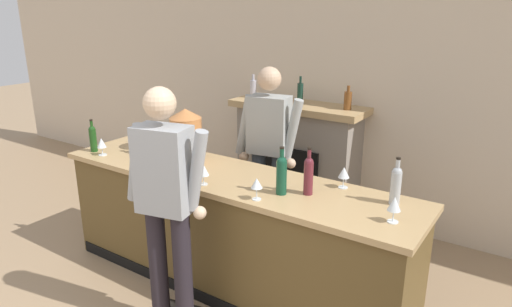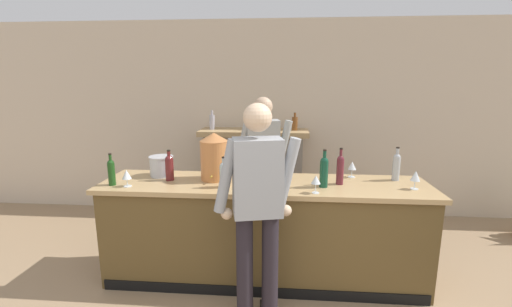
{
  "view_description": "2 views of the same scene",
  "coord_description": "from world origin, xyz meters",
  "px_view_note": "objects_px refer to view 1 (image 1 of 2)",
  "views": [
    {
      "loc": [
        1.84,
        -0.59,
        2.24
      ],
      "look_at": [
        -0.03,
        2.18,
        1.16
      ],
      "focal_mm": 32.0,
      "sensor_mm": 36.0,
      "label": 1
    },
    {
      "loc": [
        -0.04,
        -1.03,
        1.92
      ],
      "look_at": [
        -0.32,
        2.28,
        1.22
      ],
      "focal_mm": 24.0,
      "sensor_mm": 36.0,
      "label": 2
    }
  ],
  "objects_px": {
    "wine_bottle_merlot_tall": "(179,157)",
    "copper_dispenser": "(186,135)",
    "wine_bottle_cabernet_heavy": "(396,184)",
    "person_bartender": "(269,153)",
    "ice_bucket_steel": "(148,138)",
    "wine_glass_by_dispenser": "(203,170)",
    "fireplace_stone": "(297,159)",
    "wine_bottle_port_short": "(146,140)",
    "wine_glass_front_left": "(102,143)",
    "wine_bottle_rose_blush": "(93,137)",
    "wine_bottle_riesling_slim": "(282,173)",
    "wine_bottle_chardonnay_pale": "(309,174)",
    "wine_glass_front_right": "(257,184)",
    "wine_glass_near_bucket": "(394,204)",
    "person_customer": "(167,203)",
    "wine_glass_back_row": "(344,173)"
  },
  "relations": [
    {
      "from": "wine_bottle_merlot_tall",
      "to": "copper_dispenser",
      "type": "bearing_deg",
      "value": 119.2
    },
    {
      "from": "wine_bottle_cabernet_heavy",
      "to": "person_bartender",
      "type": "bearing_deg",
      "value": 159.4
    },
    {
      "from": "ice_bucket_steel",
      "to": "wine_glass_by_dispenser",
      "type": "height_order",
      "value": "ice_bucket_steel"
    },
    {
      "from": "fireplace_stone",
      "to": "wine_bottle_port_short",
      "type": "relative_size",
      "value": 5.22
    },
    {
      "from": "copper_dispenser",
      "to": "ice_bucket_steel",
      "type": "height_order",
      "value": "copper_dispenser"
    },
    {
      "from": "person_bartender",
      "to": "wine_bottle_merlot_tall",
      "type": "distance_m",
      "value": 0.91
    },
    {
      "from": "ice_bucket_steel",
      "to": "wine_glass_front_left",
      "type": "distance_m",
      "value": 0.42
    },
    {
      "from": "ice_bucket_steel",
      "to": "wine_bottle_rose_blush",
      "type": "distance_m",
      "value": 0.49
    },
    {
      "from": "wine_bottle_cabernet_heavy",
      "to": "copper_dispenser",
      "type": "bearing_deg",
      "value": -176.15
    },
    {
      "from": "fireplace_stone",
      "to": "wine_bottle_rose_blush",
      "type": "distance_m",
      "value": 2.15
    },
    {
      "from": "wine_bottle_riesling_slim",
      "to": "wine_bottle_rose_blush",
      "type": "relative_size",
      "value": 1.16
    },
    {
      "from": "wine_bottle_chardonnay_pale",
      "to": "wine_bottle_rose_blush",
      "type": "xyz_separation_m",
      "value": [
        -2.09,
        -0.2,
        -0.02
      ]
    },
    {
      "from": "wine_bottle_merlot_tall",
      "to": "wine_glass_front_right",
      "type": "xyz_separation_m",
      "value": [
        0.81,
        -0.1,
        -0.01
      ]
    },
    {
      "from": "wine_glass_by_dispenser",
      "to": "wine_glass_near_bucket",
      "type": "bearing_deg",
      "value": 7.16
    },
    {
      "from": "wine_bottle_cabernet_heavy",
      "to": "wine_bottle_rose_blush",
      "type": "xyz_separation_m",
      "value": [
        -2.65,
        -0.38,
        -0.01
      ]
    },
    {
      "from": "wine_bottle_rose_blush",
      "to": "wine_glass_by_dispenser",
      "type": "height_order",
      "value": "wine_bottle_rose_blush"
    },
    {
      "from": "person_bartender",
      "to": "wine_bottle_riesling_slim",
      "type": "height_order",
      "value": "person_bartender"
    },
    {
      "from": "wine_bottle_cabernet_heavy",
      "to": "person_customer",
      "type": "bearing_deg",
      "value": -146.31
    },
    {
      "from": "copper_dispenser",
      "to": "ice_bucket_steel",
      "type": "xyz_separation_m",
      "value": [
        -0.56,
        0.09,
        -0.13
      ]
    },
    {
      "from": "wine_glass_front_left",
      "to": "ice_bucket_steel",
      "type": "bearing_deg",
      "value": 63.52
    },
    {
      "from": "wine_bottle_riesling_slim",
      "to": "wine_glass_back_row",
      "type": "bearing_deg",
      "value": 47.95
    },
    {
      "from": "wine_bottle_port_short",
      "to": "wine_glass_near_bucket",
      "type": "height_order",
      "value": "wine_bottle_port_short"
    },
    {
      "from": "wine_bottle_port_short",
      "to": "person_customer",
      "type": "bearing_deg",
      "value": -36.67
    },
    {
      "from": "person_bartender",
      "to": "wine_bottle_riesling_slim",
      "type": "bearing_deg",
      "value": -52.18
    },
    {
      "from": "fireplace_stone",
      "to": "wine_bottle_riesling_slim",
      "type": "xyz_separation_m",
      "value": [
        0.78,
        -1.64,
        0.49
      ]
    },
    {
      "from": "wine_glass_by_dispenser",
      "to": "fireplace_stone",
      "type": "bearing_deg",
      "value": 96.53
    },
    {
      "from": "fireplace_stone",
      "to": "wine_glass_back_row",
      "type": "height_order",
      "value": "fireplace_stone"
    },
    {
      "from": "wine_glass_back_row",
      "to": "wine_bottle_merlot_tall",
      "type": "bearing_deg",
      "value": -160.29
    },
    {
      "from": "person_bartender",
      "to": "wine_bottle_port_short",
      "type": "bearing_deg",
      "value": -142.05
    },
    {
      "from": "wine_glass_front_right",
      "to": "ice_bucket_steel",
      "type": "bearing_deg",
      "value": 164.19
    },
    {
      "from": "wine_bottle_cabernet_heavy",
      "to": "wine_glass_front_right",
      "type": "bearing_deg",
      "value": -150.33
    },
    {
      "from": "wine_glass_near_bucket",
      "to": "wine_glass_front_left",
      "type": "bearing_deg",
      "value": -177.07
    },
    {
      "from": "copper_dispenser",
      "to": "ice_bucket_steel",
      "type": "distance_m",
      "value": 0.58
    },
    {
      "from": "copper_dispenser",
      "to": "wine_glass_front_left",
      "type": "relative_size",
      "value": 2.94
    },
    {
      "from": "wine_bottle_rose_blush",
      "to": "wine_glass_front_right",
      "type": "height_order",
      "value": "wine_bottle_rose_blush"
    },
    {
      "from": "person_bartender",
      "to": "wine_bottle_chardonnay_pale",
      "type": "distance_m",
      "value": 1.02
    },
    {
      "from": "person_customer",
      "to": "person_bartender",
      "type": "distance_m",
      "value": 1.34
    },
    {
      "from": "ice_bucket_steel",
      "to": "wine_bottle_cabernet_heavy",
      "type": "bearing_deg",
      "value": 0.79
    },
    {
      "from": "ice_bucket_steel",
      "to": "wine_bottle_chardonnay_pale",
      "type": "distance_m",
      "value": 1.75
    },
    {
      "from": "wine_bottle_cabernet_heavy",
      "to": "wine_glass_front_left",
      "type": "height_order",
      "value": "wine_bottle_cabernet_heavy"
    },
    {
      "from": "ice_bucket_steel",
      "to": "wine_glass_by_dispenser",
      "type": "xyz_separation_m",
      "value": [
        1.02,
        -0.41,
        0.01
      ]
    },
    {
      "from": "copper_dispenser",
      "to": "wine_bottle_merlot_tall",
      "type": "xyz_separation_m",
      "value": [
        0.13,
        -0.24,
        -0.1
      ]
    },
    {
      "from": "fireplace_stone",
      "to": "wine_bottle_merlot_tall",
      "type": "xyz_separation_m",
      "value": [
        -0.12,
        -1.73,
        0.47
      ]
    },
    {
      "from": "ice_bucket_steel",
      "to": "wine_glass_by_dispenser",
      "type": "bearing_deg",
      "value": -22.16
    },
    {
      "from": "wine_glass_near_bucket",
      "to": "wine_glass_front_right",
      "type": "xyz_separation_m",
      "value": [
        -0.88,
        -0.18,
        -0.0
      ]
    },
    {
      "from": "person_bartender",
      "to": "wine_glass_near_bucket",
      "type": "relative_size",
      "value": 10.37
    },
    {
      "from": "ice_bucket_steel",
      "to": "wine_bottle_riesling_slim",
      "type": "xyz_separation_m",
      "value": [
        1.59,
        -0.24,
        0.05
      ]
    },
    {
      "from": "wine_bottle_merlot_tall",
      "to": "person_bartender",
      "type": "bearing_deg",
      "value": 70.77
    },
    {
      "from": "wine_bottle_rose_blush",
      "to": "wine_bottle_riesling_slim",
      "type": "bearing_deg",
      "value": 2.99
    },
    {
      "from": "fireplace_stone",
      "to": "wine_bottle_merlot_tall",
      "type": "distance_m",
      "value": 1.79
    }
  ]
}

